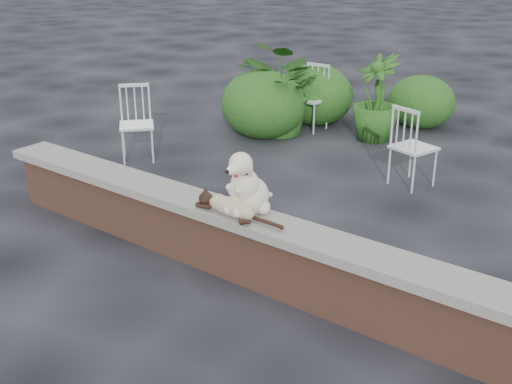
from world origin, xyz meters
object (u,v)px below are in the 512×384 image
Objects in this scene: dog at (251,181)px; chair_c at (414,146)px; chair_a at (136,124)px; potted_plant_a at (285,88)px; chair_b at (310,98)px; potted_plant_b at (376,98)px; cat at (232,206)px.

chair_c is (0.21, 2.75, -0.39)m from dog.
chair_c is 1.00× the size of chair_a.
potted_plant_a is at bearing -0.47° from chair_c.
chair_a is at bearing -112.98° from chair_b.
chair_a is at bearing 38.98° from chair_c.
chair_b is 0.53m from potted_plant_a.
chair_c is 0.79× the size of potted_plant_b.
potted_plant_a is at bearing -152.55° from potted_plant_b.
dog is 4.17m from potted_plant_b.
chair_c and chair_b have the same top height.
dog is 4.04m from potted_plant_a.
chair_c is at bearing -48.53° from potted_plant_b.
chair_a is at bearing 155.83° from cat.
chair_a is (-1.03, -2.45, 0.00)m from chair_b.
chair_b is 0.69× the size of potted_plant_a.
potted_plant_a is 1.27m from potted_plant_b.
potted_plant_a is (-2.07, 3.47, -0.17)m from dog.
cat is 3.31m from chair_a.
dog reaches higher than chair_a.
cat is at bearing -61.26° from potted_plant_a.
chair_c is 0.69× the size of potted_plant_a.
cat is at bearing -65.90° from chair_b.
cat is at bearing -78.40° from potted_plant_b.
potted_plant_b is (-0.86, 4.20, -0.07)m from cat.
chair_a is at bearing -128.01° from potted_plant_b.
dog is 0.41× the size of potted_plant_a.
potted_plant_b is (2.01, 2.58, 0.13)m from chair_a.
potted_plant_b reaches higher than cat.
potted_plant_a is at bearing 18.52° from chair_a.
potted_plant_a reaches higher than chair_a.
chair_c and chair_a have the same top height.
chair_c is at bearing -17.61° from potted_plant_a.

